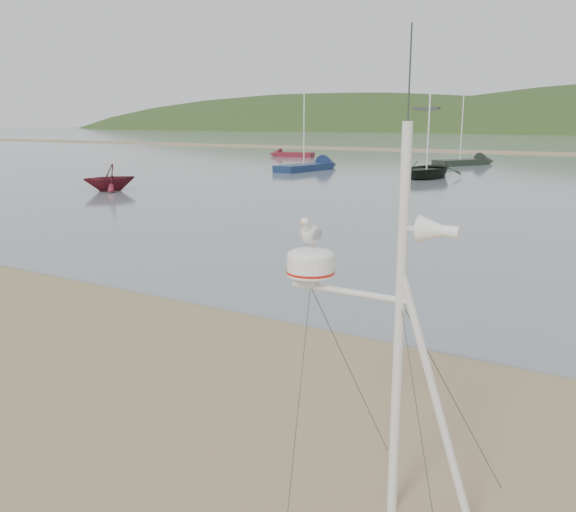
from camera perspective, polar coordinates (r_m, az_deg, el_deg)
The scene contains 7 objects.
ground at distance 8.95m, azimuth -15.98°, elevation -12.69°, with size 560.00×560.00×0.00m, color #8C7351.
mast_rig at distance 6.00m, azimuth 9.39°, elevation -13.82°, with size 2.02×2.15×4.55m.
boat_dark at distance 41.46m, azimuth 12.98°, elevation 10.77°, with size 3.77×1.09×5.28m, color black.
boat_red at distance 34.22m, azimuth -16.44°, elevation 8.12°, with size 2.34×1.43×2.72m, color maroon.
sailboat_dark_mid at distance 55.14m, azimuth 17.00°, elevation 8.44°, with size 4.58×6.31×6.38m.
dinghy_red_far at distance 64.75m, azimuth -0.19°, elevation 9.50°, with size 5.09×1.78×1.21m.
sailboat_blue_near at distance 47.77m, azimuth 2.84°, elevation 8.41°, with size 2.60×7.15×6.94m.
Camera 1 is at (6.09, -5.39, 3.75)m, focal length 38.00 mm.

